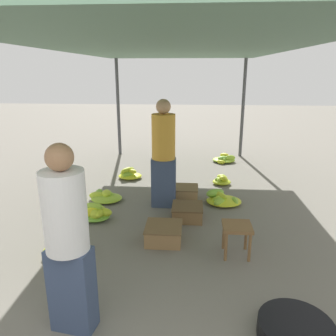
% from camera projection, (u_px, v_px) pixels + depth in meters
% --- Properties ---
extents(canopy_post_back_left, '(0.08, 0.08, 2.43)m').
position_uv_depth(canopy_post_back_left, '(118.00, 108.00, 8.40)').
color(canopy_post_back_left, '#4C4C51').
rests_on(canopy_post_back_left, ground).
extents(canopy_post_back_right, '(0.08, 0.08, 2.43)m').
position_uv_depth(canopy_post_back_right, '(243.00, 109.00, 8.18)').
color(canopy_post_back_right, '#4C4C51').
rests_on(canopy_post_back_right, ground).
extents(canopy_tarp, '(3.56, 6.98, 0.04)m').
position_uv_depth(canopy_tarp, '(172.00, 48.00, 4.79)').
color(canopy_tarp, '#567A60').
rests_on(canopy_tarp, canopy_post_front_left).
extents(vendor_foreground, '(0.40, 0.40, 1.63)m').
position_uv_depth(vendor_foreground, '(67.00, 239.00, 2.61)').
color(vendor_foreground, '#384766').
rests_on(vendor_foreground, ground).
extents(stool, '(0.34, 0.34, 0.39)m').
position_uv_depth(stool, '(237.00, 231.00, 3.87)').
color(stool, brown).
rests_on(stool, ground).
extents(basin_black, '(0.62, 0.62, 0.16)m').
position_uv_depth(basin_black, '(295.00, 331.00, 2.70)').
color(basin_black, black).
rests_on(basin_black, ground).
extents(banana_pile_left_0, '(0.58, 0.45, 0.32)m').
position_uv_depth(banana_pile_left_0, '(64.00, 249.00, 3.90)').
color(banana_pile_left_0, '#BDD02A').
rests_on(banana_pile_left_0, ground).
extents(banana_pile_left_1, '(0.51, 0.39, 0.27)m').
position_uv_depth(banana_pile_left_1, '(96.00, 213.00, 4.85)').
color(banana_pile_left_1, '#BCCF2B').
rests_on(banana_pile_left_1, ground).
extents(banana_pile_left_2, '(0.48, 0.42, 0.24)m').
position_uv_depth(banana_pile_left_2, '(129.00, 174.00, 6.74)').
color(banana_pile_left_2, yellow).
rests_on(banana_pile_left_2, ground).
extents(banana_pile_left_3, '(0.59, 0.54, 0.17)m').
position_uv_depth(banana_pile_left_3, '(104.00, 196.00, 5.61)').
color(banana_pile_left_3, '#B6CD2C').
rests_on(banana_pile_left_3, ground).
extents(banana_pile_right_0, '(0.57, 0.62, 0.21)m').
position_uv_depth(banana_pile_right_0, '(224.00, 159.00, 7.93)').
color(banana_pile_right_0, yellow).
rests_on(banana_pile_right_0, ground).
extents(banana_pile_right_1, '(0.61, 0.53, 0.22)m').
position_uv_depth(banana_pile_right_1, '(222.00, 199.00, 5.45)').
color(banana_pile_right_1, '#7AB536').
rests_on(banana_pile_right_1, ground).
extents(banana_pile_right_2, '(0.35, 0.34, 0.20)m').
position_uv_depth(banana_pile_right_2, '(221.00, 180.00, 6.38)').
color(banana_pile_right_2, '#B7CD2B').
rests_on(banana_pile_right_2, ground).
extents(crate_near, '(0.41, 0.41, 0.23)m').
position_uv_depth(crate_near, '(186.00, 193.00, 5.62)').
color(crate_near, '#9E7A4C').
rests_on(crate_near, ground).
extents(crate_mid, '(0.46, 0.46, 0.21)m').
position_uv_depth(crate_mid, '(187.00, 212.00, 4.89)').
color(crate_mid, brown).
rests_on(crate_mid, ground).
extents(crate_far, '(0.47, 0.47, 0.22)m').
position_uv_depth(crate_far, '(164.00, 233.00, 4.24)').
color(crate_far, olive).
rests_on(crate_far, ground).
extents(shopper_walking_mid, '(0.39, 0.37, 1.73)m').
position_uv_depth(shopper_walking_mid, '(164.00, 153.00, 5.14)').
color(shopper_walking_mid, '#384766').
rests_on(shopper_walking_mid, ground).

